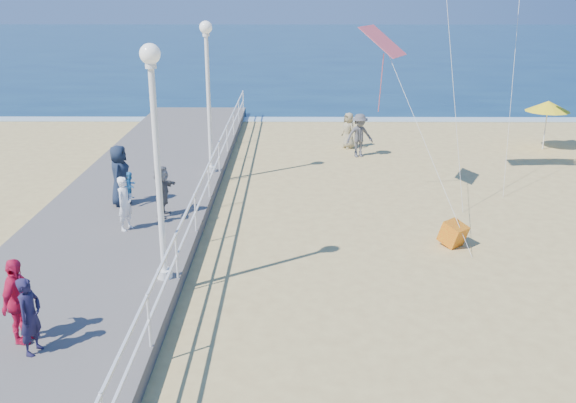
{
  "coord_description": "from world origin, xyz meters",
  "views": [
    {
      "loc": [
        -2.4,
        -13.54,
        6.83
      ],
      "look_at": [
        -2.5,
        2.0,
        1.6
      ],
      "focal_mm": 40.0,
      "sensor_mm": 36.0,
      "label": 1
    }
  ],
  "objects_px": {
    "beach_walker_c": "(349,130)",
    "woman_holding_toddler": "(125,204)",
    "box_kite": "(453,236)",
    "spectator_4": "(120,175)",
    "toddler_held": "(131,185)",
    "lamp_post_far": "(208,82)",
    "spectator_5": "(162,191)",
    "lamp_post_mid": "(156,141)",
    "spectator_0": "(30,316)",
    "spectator_3": "(17,301)",
    "beach_umbrella": "(548,106)",
    "beach_walker_a": "(359,136)"
  },
  "relations": [
    {
      "from": "spectator_0",
      "to": "spectator_3",
      "type": "height_order",
      "value": "spectator_3"
    },
    {
      "from": "beach_umbrella",
      "to": "box_kite",
      "type": "bearing_deg",
      "value": -120.69
    },
    {
      "from": "spectator_5",
      "to": "beach_walker_c",
      "type": "xyz_separation_m",
      "value": [
        6.28,
        10.0,
        -0.37
      ]
    },
    {
      "from": "woman_holding_toddler",
      "to": "spectator_3",
      "type": "bearing_deg",
      "value": -161.49
    },
    {
      "from": "lamp_post_far",
      "to": "beach_walker_a",
      "type": "relative_size",
      "value": 2.91
    },
    {
      "from": "lamp_post_mid",
      "to": "spectator_0",
      "type": "bearing_deg",
      "value": -119.43
    },
    {
      "from": "spectator_4",
      "to": "box_kite",
      "type": "distance_m",
      "value": 10.03
    },
    {
      "from": "toddler_held",
      "to": "beach_umbrella",
      "type": "xyz_separation_m",
      "value": [
        15.5,
        10.81,
        0.28
      ]
    },
    {
      "from": "box_kite",
      "to": "beach_umbrella",
      "type": "xyz_separation_m",
      "value": [
        6.61,
        11.14,
        1.61
      ]
    },
    {
      "from": "spectator_4",
      "to": "spectator_5",
      "type": "distance_m",
      "value": 1.79
    },
    {
      "from": "lamp_post_far",
      "to": "spectator_5",
      "type": "relative_size",
      "value": 3.47
    },
    {
      "from": "spectator_4",
      "to": "beach_umbrella",
      "type": "height_order",
      "value": "spectator_4"
    },
    {
      "from": "spectator_5",
      "to": "spectator_4",
      "type": "bearing_deg",
      "value": 61.77
    },
    {
      "from": "beach_walker_a",
      "to": "woman_holding_toddler",
      "type": "bearing_deg",
      "value": -143.95
    },
    {
      "from": "lamp_post_far",
      "to": "spectator_5",
      "type": "bearing_deg",
      "value": -99.96
    },
    {
      "from": "woman_holding_toddler",
      "to": "toddler_held",
      "type": "height_order",
      "value": "toddler_held"
    },
    {
      "from": "lamp_post_far",
      "to": "spectator_4",
      "type": "relative_size",
      "value": 2.82
    },
    {
      "from": "lamp_post_far",
      "to": "spectator_3",
      "type": "height_order",
      "value": "lamp_post_far"
    },
    {
      "from": "toddler_held",
      "to": "beach_walker_c",
      "type": "distance_m",
      "value": 13.01
    },
    {
      "from": "toddler_held",
      "to": "beach_walker_c",
      "type": "height_order",
      "value": "toddler_held"
    },
    {
      "from": "lamp_post_far",
      "to": "beach_walker_a",
      "type": "distance_m",
      "value": 7.38
    },
    {
      "from": "lamp_post_mid",
      "to": "spectator_0",
      "type": "distance_m",
      "value": 4.46
    },
    {
      "from": "beach_walker_c",
      "to": "woman_holding_toddler",
      "type": "bearing_deg",
      "value": -62.21
    },
    {
      "from": "woman_holding_toddler",
      "to": "spectator_0",
      "type": "height_order",
      "value": "woman_holding_toddler"
    },
    {
      "from": "beach_walker_a",
      "to": "spectator_3",
      "type": "bearing_deg",
      "value": -133.41
    },
    {
      "from": "beach_umbrella",
      "to": "spectator_5",
      "type": "bearing_deg",
      "value": -146.49
    },
    {
      "from": "toddler_held",
      "to": "spectator_5",
      "type": "relative_size",
      "value": 0.5
    },
    {
      "from": "lamp_post_mid",
      "to": "beach_walker_a",
      "type": "bearing_deg",
      "value": 65.58
    },
    {
      "from": "spectator_0",
      "to": "beach_walker_c",
      "type": "bearing_deg",
      "value": -8.74
    },
    {
      "from": "woman_holding_toddler",
      "to": "spectator_4",
      "type": "xyz_separation_m",
      "value": [
        -0.68,
        2.12,
        0.18
      ]
    },
    {
      "from": "beach_walker_c",
      "to": "toddler_held",
      "type": "bearing_deg",
      "value": -62.0
    },
    {
      "from": "lamp_post_mid",
      "to": "spectator_3",
      "type": "distance_m",
      "value": 4.31
    },
    {
      "from": "toddler_held",
      "to": "beach_walker_c",
      "type": "relative_size",
      "value": 0.49
    },
    {
      "from": "spectator_3",
      "to": "spectator_5",
      "type": "relative_size",
      "value": 1.1
    },
    {
      "from": "toddler_held",
      "to": "spectator_5",
      "type": "distance_m",
      "value": 1.26
    },
    {
      "from": "woman_holding_toddler",
      "to": "spectator_3",
      "type": "height_order",
      "value": "spectator_3"
    },
    {
      "from": "lamp_post_far",
      "to": "spectator_4",
      "type": "height_order",
      "value": "lamp_post_far"
    },
    {
      "from": "toddler_held",
      "to": "spectator_5",
      "type": "height_order",
      "value": "toddler_held"
    },
    {
      "from": "beach_walker_a",
      "to": "lamp_post_far",
      "type": "bearing_deg",
      "value": -163.61
    },
    {
      "from": "beach_walker_c",
      "to": "box_kite",
      "type": "distance_m",
      "value": 11.49
    },
    {
      "from": "spectator_4",
      "to": "toddler_held",
      "type": "bearing_deg",
      "value": -157.72
    },
    {
      "from": "spectator_4",
      "to": "box_kite",
      "type": "xyz_separation_m",
      "value": [
        9.71,
        -2.31,
        -1.04
      ]
    },
    {
      "from": "beach_walker_a",
      "to": "beach_walker_c",
      "type": "relative_size",
      "value": 1.15
    },
    {
      "from": "beach_walker_c",
      "to": "beach_umbrella",
      "type": "relative_size",
      "value": 0.74
    },
    {
      "from": "box_kite",
      "to": "spectator_4",
      "type": "bearing_deg",
      "value": 124.91
    },
    {
      "from": "toddler_held",
      "to": "spectator_5",
      "type": "bearing_deg",
      "value": -9.91
    },
    {
      "from": "beach_walker_c",
      "to": "box_kite",
      "type": "height_order",
      "value": "beach_walker_c"
    },
    {
      "from": "box_kite",
      "to": "beach_walker_a",
      "type": "bearing_deg",
      "value": 57.72
    },
    {
      "from": "spectator_3",
      "to": "beach_walker_a",
      "type": "relative_size",
      "value": 0.92
    },
    {
      "from": "toddler_held",
      "to": "spectator_3",
      "type": "distance_m",
      "value": 6.13
    }
  ]
}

